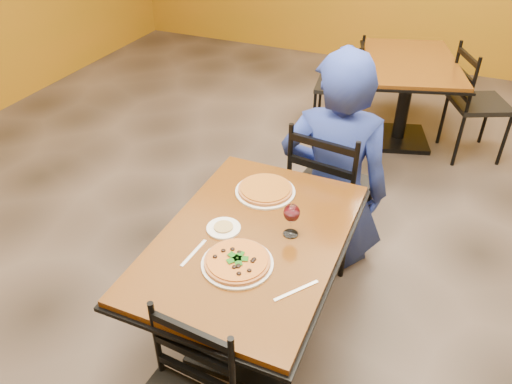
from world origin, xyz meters
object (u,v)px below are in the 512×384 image
at_px(table_main, 252,267).
at_px(pizza_main, 237,261).
at_px(side_plate, 224,228).
at_px(plate_far, 265,192).
at_px(pizza_far, 265,189).
at_px(diner, 336,161).
at_px(table_second, 407,83).
at_px(chair_second_left, 338,86).
at_px(chair_second_right, 480,104).
at_px(plate_main, 237,264).
at_px(wine_glass, 291,219).
at_px(chair_main_far, 331,188).

xyz_separation_m(table_main, pizza_main, (0.02, -0.19, 0.21)).
bearing_deg(side_plate, plate_far, 79.41).
bearing_deg(side_plate, pizza_far, 79.41).
bearing_deg(diner, table_second, -105.22).
bearing_deg(side_plate, chair_second_left, 93.01).
xyz_separation_m(chair_second_left, pizza_main, (0.30, -2.78, 0.35)).
bearing_deg(plate_far, chair_second_right, 65.98).
bearing_deg(chair_second_right, chair_second_left, 65.17).
relative_size(diner, plate_main, 4.46).
xyz_separation_m(side_plate, wine_glass, (0.30, 0.09, 0.08)).
xyz_separation_m(chair_main_far, pizza_main, (-0.12, -1.10, 0.29)).
bearing_deg(chair_second_left, pizza_main, -2.07).
bearing_deg(plate_far, pizza_main, -80.22).
bearing_deg(plate_far, diner, 66.58).
relative_size(table_second, diner, 0.95).
bearing_deg(chair_second_left, plate_main, -2.07).
height_order(chair_second_right, pizza_main, chair_second_right).
bearing_deg(table_main, diner, 79.92).
distance_m(diner, side_plate, 0.94).
distance_m(plate_main, pizza_far, 0.55).
xyz_separation_m(chair_main_far, side_plate, (-0.28, -0.91, 0.28)).
xyz_separation_m(chair_second_right, pizza_far, (-1.00, -2.23, 0.30)).
distance_m(table_second, pizza_main, 2.80).
xyz_separation_m(chair_second_right, plate_main, (-0.90, -2.78, 0.29)).
bearing_deg(chair_second_left, plate_far, -2.98).
distance_m(table_main, plate_far, 0.41).
bearing_deg(chair_second_right, chair_main_far, 130.24).
height_order(chair_second_left, plate_far, chair_second_left).
distance_m(table_second, plate_main, 2.80).
bearing_deg(wine_glass, table_second, 86.26).
height_order(plate_main, plate_far, same).
height_order(diner, pizza_far, diner).
bearing_deg(diner, chair_main_far, -55.07).
bearing_deg(chair_second_right, pizza_far, 131.15).
height_order(plate_far, pizza_far, pizza_far).
relative_size(plate_main, pizza_far, 1.11).
bearing_deg(pizza_far, side_plate, -100.59).
distance_m(chair_second_right, plate_main, 2.93).
height_order(table_main, plate_main, plate_main).
bearing_deg(plate_main, side_plate, 129.97).
relative_size(chair_second_right, side_plate, 5.83).
bearing_deg(plate_main, plate_far, 99.78).
distance_m(table_main, wine_glass, 0.34).
xyz_separation_m(diner, plate_far, (-0.23, -0.54, 0.06)).
xyz_separation_m(chair_second_left, pizza_far, (0.20, -2.23, 0.35)).
height_order(diner, wine_glass, diner).
distance_m(table_main, pizza_main, 0.29).
distance_m(table_main, pizza_far, 0.41).
relative_size(plate_main, plate_far, 1.00).
bearing_deg(chair_main_far, pizza_main, 91.36).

